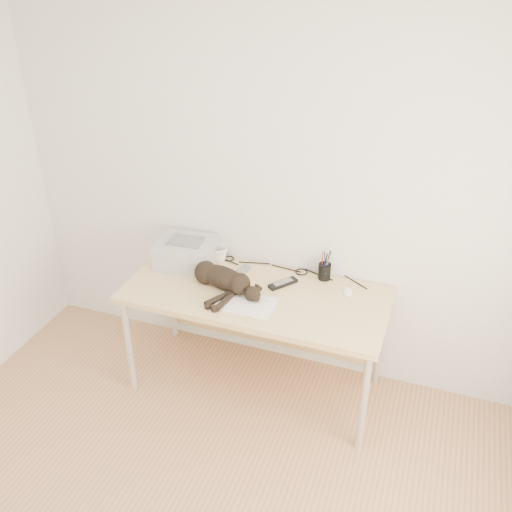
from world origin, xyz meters
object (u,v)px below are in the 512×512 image
at_px(pen_cup, 325,271).
at_px(mug, 220,254).
at_px(mouse, 347,290).
at_px(printer, 187,252).
at_px(desk, 260,303).
at_px(cat, 221,279).

bearing_deg(pen_cup, mug, -178.80).
relative_size(mug, mouse, 1.07).
bearing_deg(printer, mug, 29.06).
height_order(mug, pen_cup, pen_cup).
relative_size(desk, printer, 4.13).
xyz_separation_m(desk, pen_cup, (0.35, 0.20, 0.19)).
relative_size(desk, pen_cup, 8.02).
relative_size(printer, mug, 3.51).
distance_m(printer, cat, 0.38).
height_order(mug, mouse, mug).
bearing_deg(cat, desk, 43.48).
bearing_deg(printer, mouse, 0.79).
distance_m(cat, pen_cup, 0.65).
bearing_deg(mug, desk, -28.37).
distance_m(pen_cup, mouse, 0.20).
xyz_separation_m(cat, pen_cup, (0.57, 0.31, -0.01)).
distance_m(desk, cat, 0.31).
bearing_deg(mouse, printer, 159.41).
bearing_deg(desk, printer, 171.17).
distance_m(cat, mug, 0.33).
height_order(printer, pen_cup, pen_cup).
bearing_deg(mug, printer, -150.94).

